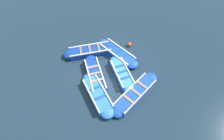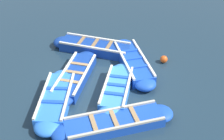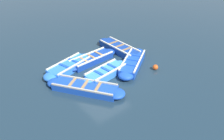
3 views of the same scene
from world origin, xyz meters
name	(u,v)px [view 2 (image 2 of 3)]	position (x,y,z in m)	size (l,w,h in m)	color
ground_plane	(102,86)	(0.00, 0.00, 0.00)	(120.00, 120.00, 0.00)	#1C303F
boat_near_quay	(133,63)	(-1.56, 0.77, 0.20)	(3.49, 2.68, 0.46)	#1947B7
boat_drifting	(117,89)	(0.26, 0.68, 0.20)	(3.23, 1.25, 0.45)	#3884E0
boat_stern_in	(114,123)	(1.84, 1.12, 0.17)	(2.96, 3.71, 0.40)	#1947B7
boat_tucked	(95,47)	(-2.16, -1.12, 0.20)	(0.99, 3.88, 0.47)	navy
boat_broadside	(75,76)	(0.02, -1.06, 0.18)	(3.58, 1.14, 0.42)	navy
boat_mid_row	(56,99)	(1.46, -1.11, 0.19)	(3.51, 1.76, 0.44)	blue
buoy_orange_near	(164,59)	(-2.29, 1.86, 0.15)	(0.30, 0.30, 0.30)	#E05119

